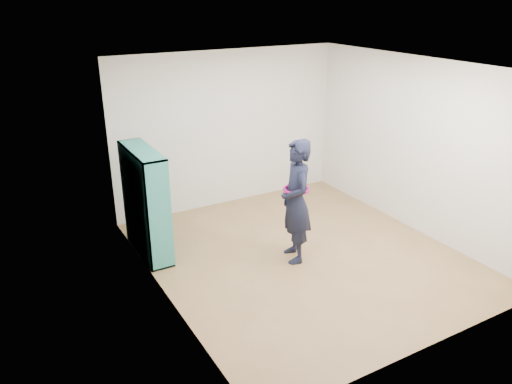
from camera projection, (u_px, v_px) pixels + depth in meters
floor at (302, 255)px, 7.00m from camera, size 4.50×4.50×0.00m
ceiling at (310, 66)px, 6.03m from camera, size 4.50×4.50×0.00m
wall_left at (159, 197)px, 5.60m from camera, size 0.02×4.50×2.60m
wall_right at (416, 146)px, 7.43m from camera, size 0.02×4.50×2.60m
wall_back at (228, 129)px, 8.33m from camera, size 4.00×0.02×2.60m
wall_front at (443, 236)px, 4.70m from camera, size 4.00×0.02×2.60m
bookshelf at (144, 205)px, 6.81m from camera, size 0.33×1.14×1.52m
person at (296, 201)px, 6.62m from camera, size 0.57×0.71×1.70m
smartphone at (285, 192)px, 6.63m from camera, size 0.02×0.10×0.13m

